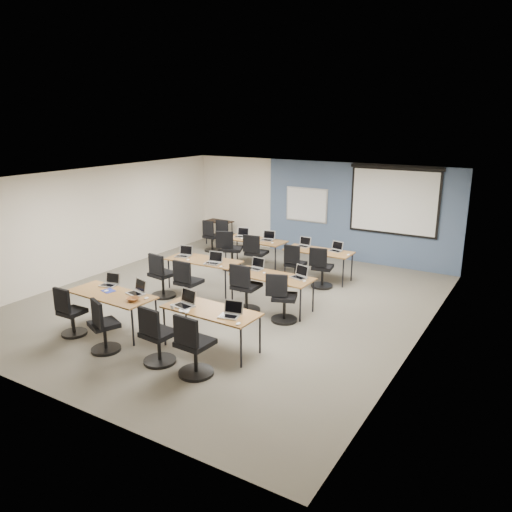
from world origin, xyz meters
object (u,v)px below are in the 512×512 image
Objects in this scene: task_chair_0 at (70,316)px; laptop_5 at (214,261)px; laptop_0 at (110,282)px; task_chair_6 at (245,292)px; task_chair_3 at (193,350)px; task_chair_5 at (188,287)px; task_chair_9 at (255,257)px; task_chair_7 at (282,302)px; task_chair_10 at (295,267)px; laptop_8 at (242,235)px; projector_screen at (394,197)px; task_chair_11 at (321,271)px; training_table_front_right at (211,312)px; task_chair_4 at (161,279)px; training_table_back_right at (318,252)px; training_table_front_left at (111,296)px; training_table_back_left at (255,241)px; training_table_mid_left at (204,262)px; laptop_11 at (336,249)px; laptop_2 at (185,302)px; laptop_7 at (300,275)px; training_table_mid_right at (272,278)px; utility_table at (219,224)px; laptop_4 at (184,254)px; task_chair_1 at (103,330)px; laptop_10 at (304,244)px; spare_chair_b at (211,239)px; task_chair_8 at (230,253)px; spare_chair_a at (226,238)px; laptop_1 at (137,290)px; whiteboard at (307,205)px; laptop_3 at (231,313)px; laptop_6 at (256,266)px; laptop_9 at (268,238)px; task_chair_2 at (157,340)px.

task_chair_0 is 2.81× the size of laptop_5.
laptop_0 is 0.29× the size of task_chair_6.
task_chair_0 is 2.84m from task_chair_3.
task_chair_9 is at bearing 89.01° from task_chair_5.
task_chair_10 is at bearing 91.40° from task_chair_7.
laptop_5 is at bearing -82.40° from laptop_8.
projector_screen is 3.92m from task_chair_9.
task_chair_9 is at bearing 165.54° from task_chair_11.
task_chair_4 is at bearing 150.12° from training_table_front_right.
laptop_0 is at bearing -118.36° from training_table_back_right.
training_table_back_left is at bearing 91.06° from training_table_front_left.
training_table_mid_left is 2.38m from laptop_8.
laptop_11 reaches higher than training_table_mid_left.
task_chair_3 is at bearing -34.82° from laptop_2.
task_chair_6 is at bearing -129.47° from laptop_7.
training_table_front_left is 4.98m from training_table_back_left.
training_table_mid_right is 3.09m from task_chair_3.
laptop_8 reaches higher than training_table_mid_left.
projector_screen is 4.14m from laptop_8.
laptop_0 is 6.31m from utility_table.
laptop_4 is (-2.02, 2.47, -0.01)m from laptop_2.
task_chair_0 is 5.08m from task_chair_9.
laptop_5 is (-0.07, 3.32, 0.39)m from task_chair_1.
training_table_back_right is 5.42× the size of laptop_10.
training_table_front_right is 3.97m from task_chair_11.
projector_screen is at bearing 15.30° from spare_chair_b.
task_chair_7 is at bearing -64.62° from task_chair_8.
laptop_11 is (0.86, 4.75, -0.01)m from laptop_2.
training_table_front_left is 1.68× the size of task_chair_3.
task_chair_9 is 3.37× the size of laptop_10.
task_chair_0 is at bearing -130.86° from task_chair_6.
laptop_8 is 0.75m from task_chair_8.
training_table_back_left is 1.68× the size of task_chair_11.
laptop_5 is at bearing -91.41° from task_chair_8.
spare_chair_a is at bearing 112.55° from laptop_5.
laptop_1 is 1.81m from task_chair_4.
training_table_mid_left is 1.69× the size of task_chair_5.
laptop_4 is 0.94m from task_chair_4.
whiteboard is 3.54× the size of laptop_2.
laptop_3 is 1.05× the size of laptop_6.
training_table_back_left is at bearing 125.47° from laptop_6.
task_chair_0 is 2.46m from task_chair_5.
laptop_11 is (0.77, 2.94, 0.35)m from task_chair_6.
laptop_6 is 0.31× the size of task_chair_7.
laptop_9 is (0.81, 4.75, 0.00)m from laptop_0.
task_chair_5 is 1.03× the size of task_chair_11.
spare_chair_a is at bearing 106.35° from training_table_front_left.
laptop_11 is 3.99m from spare_chair_a.
task_chair_6 reaches higher than task_chair_2.
laptop_5 is 0.94m from task_chair_5.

